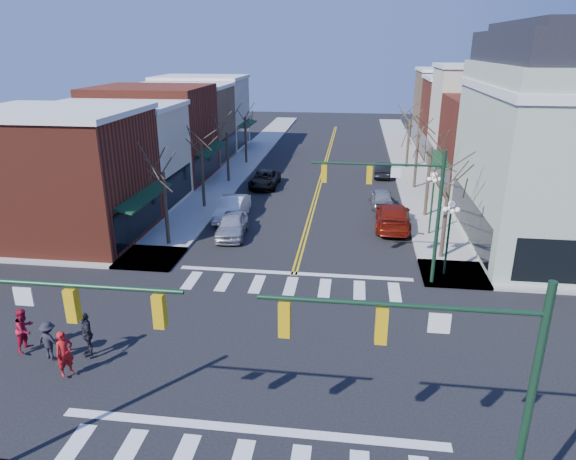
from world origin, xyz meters
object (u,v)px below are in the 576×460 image
(pedestrian_dark_a, at_px, (87,334))
(lamppost_midblock, at_px, (433,193))
(car_right_near, at_px, (393,216))
(car_right_mid, at_px, (381,197))
(pedestrian_red_b, at_px, (25,329))
(pedestrian_red_a, at_px, (65,353))
(pedestrian_dark_b, at_px, (49,341))
(car_right_far, at_px, (383,169))
(car_left_near, at_px, (232,225))
(lamppost_corner, at_px, (449,226))
(car_left_mid, at_px, (232,208))
(car_left_far, at_px, (265,179))

(pedestrian_dark_a, bearing_deg, lamppost_midblock, 102.59)
(car_right_near, bearing_deg, pedestrian_dark_a, 55.57)
(car_right_mid, relative_size, pedestrian_red_b, 2.24)
(car_right_near, xyz_separation_m, pedestrian_dark_a, (-13.17, -17.58, 0.25))
(pedestrian_red_a, bearing_deg, pedestrian_dark_b, 89.21)
(car_right_mid, height_order, pedestrian_dark_b, pedestrian_dark_b)
(car_right_far, relative_size, pedestrian_dark_b, 2.66)
(car_left_near, xyz_separation_m, pedestrian_red_a, (-2.66, -15.94, 0.29))
(lamppost_corner, bearing_deg, car_right_mid, 102.85)
(lamppost_corner, distance_m, car_left_mid, 16.24)
(lamppost_midblock, xyz_separation_m, car_right_far, (-2.35, 16.06, -2.25))
(pedestrian_red_b, distance_m, pedestrian_dark_a, 2.70)
(car_left_mid, relative_size, pedestrian_dark_b, 3.03)
(car_left_near, relative_size, pedestrian_dark_a, 2.40)
(car_left_near, relative_size, car_right_far, 1.06)
(car_left_mid, height_order, pedestrian_dark_a, pedestrian_dark_a)
(car_left_near, bearing_deg, pedestrian_red_a, -104.04)
(car_left_mid, xyz_separation_m, car_right_near, (11.49, -0.49, 0.04))
(pedestrian_red_a, xyz_separation_m, pedestrian_dark_a, (0.16, 1.39, 0.04))
(lamppost_midblock, xyz_separation_m, car_left_near, (-13.00, -1.78, -2.19))
(lamppost_midblock, height_order, pedestrian_dark_a, lamppost_midblock)
(pedestrian_red_b, bearing_deg, car_right_far, -20.92)
(lamppost_midblock, xyz_separation_m, pedestrian_red_a, (-15.66, -17.73, -1.90))
(car_left_near, relative_size, car_right_mid, 1.10)
(pedestrian_dark_a, distance_m, pedestrian_dark_b, 1.45)
(car_right_mid, bearing_deg, car_left_near, 34.87)
(pedestrian_red_a, bearing_deg, pedestrian_dark_a, 29.90)
(car_left_near, xyz_separation_m, car_left_mid, (-0.83, 3.52, 0.03))
(pedestrian_dark_b, bearing_deg, car_left_near, -93.76)
(pedestrian_red_b, relative_size, pedestrian_dark_a, 0.98)
(car_right_mid, bearing_deg, car_left_far, -28.21)
(car_left_near, relative_size, pedestrian_red_a, 2.50)
(lamppost_corner, xyz_separation_m, car_right_mid, (-2.93, 12.83, -2.26))
(car_right_near, height_order, pedestrian_red_b, pedestrian_red_b)
(lamppost_corner, xyz_separation_m, lamppost_midblock, (0.00, 6.50, 0.00))
(car_left_near, bearing_deg, car_right_mid, 34.27)
(pedestrian_dark_b, bearing_deg, lamppost_corner, -137.90)
(pedestrian_red_b, bearing_deg, car_left_near, -14.51)
(car_right_far, bearing_deg, car_right_mid, 91.22)
(lamppost_midblock, relative_size, car_right_near, 0.74)
(car_left_far, height_order, pedestrian_red_a, pedestrian_red_a)
(car_left_near, height_order, car_left_mid, car_left_mid)
(car_left_mid, distance_m, car_right_near, 11.50)
(lamppost_corner, distance_m, pedestrian_red_b, 20.77)
(car_right_mid, relative_size, pedestrian_red_a, 2.28)
(lamppost_midblock, bearing_deg, lamppost_corner, -90.00)
(car_left_far, bearing_deg, lamppost_corner, -53.19)
(car_right_near, height_order, pedestrian_dark_b, pedestrian_dark_b)
(lamppost_midblock, distance_m, pedestrian_red_b, 24.52)
(car_left_near, bearing_deg, pedestrian_dark_b, -108.97)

